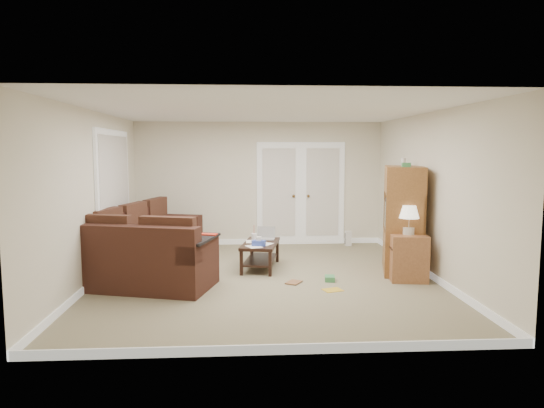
{
  "coord_description": "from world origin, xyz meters",
  "views": [
    {
      "loc": [
        -0.33,
        -7.13,
        1.92
      ],
      "look_at": [
        0.11,
        0.31,
        1.1
      ],
      "focal_mm": 32.0,
      "sensor_mm": 36.0,
      "label": 1
    }
  ],
  "objects": [
    {
      "name": "ceiling",
      "position": [
        0.0,
        0.0,
        2.5
      ],
      "size": [
        5.0,
        5.5,
        0.02
      ],
      "primitive_type": "cube",
      "color": "white",
      "rests_on": "wall_back"
    },
    {
      "name": "window_left",
      "position": [
        -2.46,
        1.0,
        1.55
      ],
      "size": [
        0.05,
        1.92,
        1.42
      ],
      "color": "white",
      "rests_on": "wall_left"
    },
    {
      "name": "coffee_table",
      "position": [
        -0.05,
        0.67,
        0.24
      ],
      "size": [
        0.71,
        1.13,
        0.72
      ],
      "rotation": [
        0.0,
        0.0,
        -0.18
      ],
      "color": "black",
      "rests_on": "floor"
    },
    {
      "name": "baseboards",
      "position": [
        0.0,
        0.0,
        0.05
      ],
      "size": [
        5.0,
        5.5,
        0.1
      ],
      "primitive_type": null,
      "color": "white",
      "rests_on": "floor"
    },
    {
      "name": "wall_right",
      "position": [
        2.5,
        0.0,
        1.25
      ],
      "size": [
        0.02,
        5.5,
        2.5
      ],
      "primitive_type": "cube",
      "color": "silver",
      "rests_on": "floor"
    },
    {
      "name": "space_heater",
      "position": [
        1.8,
        2.45,
        0.15
      ],
      "size": [
        0.12,
        0.11,
        0.3
      ],
      "primitive_type": "cube",
      "rotation": [
        0.0,
        0.0,
        0.05
      ],
      "color": "white",
      "rests_on": "floor"
    },
    {
      "name": "tv_armoire",
      "position": [
        2.2,
        0.33,
        0.85
      ],
      "size": [
        0.82,
        1.16,
        1.8
      ],
      "rotation": [
        0.0,
        0.0,
        -0.25
      ],
      "color": "brown",
      "rests_on": "floor"
    },
    {
      "name": "wall_front",
      "position": [
        0.0,
        -2.75,
        1.25
      ],
      "size": [
        5.0,
        0.02,
        2.5
      ],
      "primitive_type": "cube",
      "color": "silver",
      "rests_on": "floor"
    },
    {
      "name": "floor_greenbox",
      "position": [
        0.94,
        -0.19,
        0.04
      ],
      "size": [
        0.17,
        0.21,
        0.08
      ],
      "primitive_type": "cube",
      "rotation": [
        0.0,
        0.0,
        -0.15
      ],
      "color": "#3E884C",
      "rests_on": "floor"
    },
    {
      "name": "floor",
      "position": [
        0.0,
        0.0,
        0.0
      ],
      "size": [
        5.5,
        5.5,
        0.0
      ],
      "primitive_type": "plane",
      "color": "gray",
      "rests_on": "ground"
    },
    {
      "name": "side_cabinet",
      "position": [
        2.11,
        -0.18,
        0.4
      ],
      "size": [
        0.6,
        0.6,
        1.12
      ],
      "rotation": [
        0.0,
        0.0,
        -0.14
      ],
      "color": "#975E37",
      "rests_on": "floor"
    },
    {
      "name": "floor_book",
      "position": [
        0.32,
        -0.22,
        0.01
      ],
      "size": [
        0.29,
        0.31,
        0.02
      ],
      "primitive_type": "imported",
      "rotation": [
        0.0,
        0.0,
        -0.55
      ],
      "color": "brown",
      "rests_on": "floor"
    },
    {
      "name": "sectional_sofa",
      "position": [
        -1.86,
        0.43,
        0.37
      ],
      "size": [
        2.2,
        3.44,
        0.93
      ],
      "rotation": [
        0.0,
        0.0,
        -0.27
      ],
      "color": "#3E2017",
      "rests_on": "floor"
    },
    {
      "name": "french_doors",
      "position": [
        0.85,
        2.71,
        1.04
      ],
      "size": [
        1.8,
        0.05,
        2.13
      ],
      "color": "white",
      "rests_on": "floor"
    },
    {
      "name": "wall_left",
      "position": [
        -2.5,
        0.0,
        1.25
      ],
      "size": [
        0.02,
        5.5,
        2.5
      ],
      "primitive_type": "cube",
      "color": "silver",
      "rests_on": "floor"
    },
    {
      "name": "wall_back",
      "position": [
        0.0,
        2.75,
        1.25
      ],
      "size": [
        5.0,
        0.02,
        2.5
      ],
      "primitive_type": "cube",
      "color": "silver",
      "rests_on": "floor"
    },
    {
      "name": "floor_magazine",
      "position": [
        0.9,
        -0.66,
        0.0
      ],
      "size": [
        0.31,
        0.27,
        0.01
      ],
      "primitive_type": "cube",
      "rotation": [
        0.0,
        0.0,
        0.31
      ],
      "color": "gold",
      "rests_on": "floor"
    }
  ]
}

